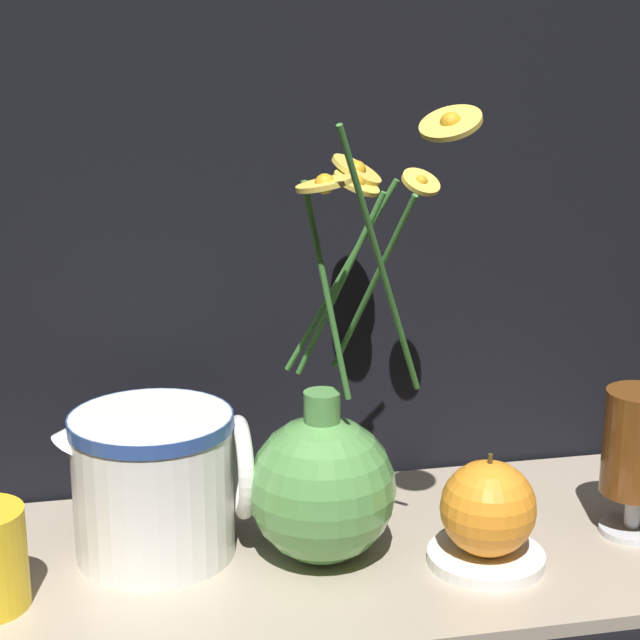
{
  "coord_description": "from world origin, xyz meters",
  "views": [
    {
      "loc": [
        -0.17,
        -0.83,
        0.46
      ],
      "look_at": [
        0.0,
        0.0,
        0.22
      ],
      "focal_mm": 60.0,
      "sensor_mm": 36.0,
      "label": 1
    }
  ],
  "objects_px": {
    "vase_with_flowers": "(324,477)",
    "tea_glass": "(638,448)",
    "ceramic_pitcher": "(156,478)",
    "orange_fruit": "(488,508)"
  },
  "relations": [
    {
      "from": "vase_with_flowers",
      "to": "tea_glass",
      "type": "relative_size",
      "value": 2.88
    },
    {
      "from": "tea_glass",
      "to": "vase_with_flowers",
      "type": "bearing_deg",
      "value": 177.23
    },
    {
      "from": "ceramic_pitcher",
      "to": "orange_fruit",
      "type": "distance_m",
      "value": 0.28
    },
    {
      "from": "ceramic_pitcher",
      "to": "tea_glass",
      "type": "distance_m",
      "value": 0.43
    },
    {
      "from": "vase_with_flowers",
      "to": "orange_fruit",
      "type": "xyz_separation_m",
      "value": [
        0.13,
        -0.04,
        -0.02
      ]
    },
    {
      "from": "tea_glass",
      "to": "ceramic_pitcher",
      "type": "bearing_deg",
      "value": 173.36
    },
    {
      "from": "vase_with_flowers",
      "to": "ceramic_pitcher",
      "type": "xyz_separation_m",
      "value": [
        -0.14,
        0.04,
        -0.0
      ]
    },
    {
      "from": "ceramic_pitcher",
      "to": "orange_fruit",
      "type": "height_order",
      "value": "ceramic_pitcher"
    },
    {
      "from": "vase_with_flowers",
      "to": "ceramic_pitcher",
      "type": "relative_size",
      "value": 2.36
    },
    {
      "from": "ceramic_pitcher",
      "to": "orange_fruit",
      "type": "bearing_deg",
      "value": -15.5
    }
  ]
}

